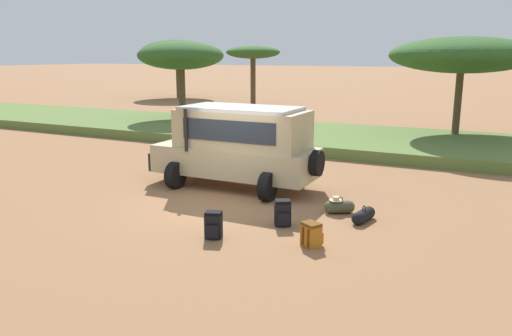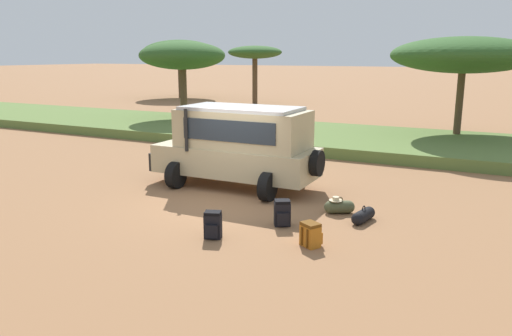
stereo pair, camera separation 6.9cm
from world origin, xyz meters
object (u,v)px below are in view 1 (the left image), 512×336
Objects in this scene: acacia_tree_centre_back at (181,56)px; acacia_tree_right_mid at (462,55)px; duffel_bag_soft_canvas at (363,215)px; acacia_tree_left_mid at (253,53)px; backpack_beside_front_wheel at (283,213)px; backpack_cluster_center at (312,235)px; backpack_near_rear_wheel at (213,225)px; duffel_bag_low_black_case at (339,207)px; safari_vehicle at (238,145)px; acacia_tree_far_left at (178,53)px.

acacia_tree_right_mid reaches higher than acacia_tree_centre_back.
acacia_tree_left_mid is at bearing 121.86° from duffel_bag_soft_canvas.
backpack_beside_front_wheel is 1.20× the size of backpack_cluster_center.
duffel_bag_soft_canvas is at bearing -58.14° from acacia_tree_left_mid.
backpack_cluster_center is at bearing 13.98° from backpack_near_rear_wheel.
acacia_tree_centre_back is (2.21, -13.29, -0.19)m from acacia_tree_left_mid.
backpack_beside_front_wheel is 0.13× the size of acacia_tree_centre_back.
acacia_tree_right_mid is (16.71, -12.86, -0.14)m from acacia_tree_left_mid.
duffel_bag_low_black_case is at bearing 93.33° from backpack_cluster_center.
safari_vehicle is 32.94m from acacia_tree_far_left.
backpack_cluster_center is 2.12m from duffel_bag_soft_canvas.
backpack_near_rear_wheel is 0.13× the size of acacia_tree_left_mid.
acacia_tree_far_left is at bearing 125.68° from acacia_tree_centre_back.
acacia_tree_far_left is at bearing 131.42° from duffel_bag_low_black_case.
backpack_beside_front_wheel is 30.36m from acacia_tree_left_mid.
backpack_near_rear_wheel is 0.84× the size of duffel_bag_low_black_case.
acacia_tree_far_left reaches higher than duffel_bag_soft_canvas.
backpack_near_rear_wheel is 3.52m from duffel_bag_low_black_case.
acacia_tree_left_mid reaches higher than safari_vehicle.
backpack_beside_front_wheel is 0.86× the size of duffel_bag_low_black_case.
acacia_tree_centre_back is at bearing 126.65° from backpack_near_rear_wheel.
backpack_cluster_center is 31.66m from acacia_tree_left_mid.
acacia_tree_centre_back reaches higher than backpack_cluster_center.
safari_vehicle is at bearing -114.85° from acacia_tree_right_mid.
acacia_tree_left_mid is (-15.82, 25.45, 3.89)m from duffel_bag_soft_canvas.
acacia_tree_left_mid is at bearing 115.17° from backpack_near_rear_wheel.
acacia_tree_right_mid is (1.47, 14.63, 3.65)m from backpack_cluster_center.
backpack_near_rear_wheel is at bearing -64.83° from acacia_tree_left_mid.
acacia_tree_far_left is at bearing 131.87° from duffel_bag_soft_canvas.
acacia_tree_far_left is 1.47× the size of acacia_tree_left_mid.
backpack_near_rear_wheel is 0.09× the size of acacia_tree_right_mid.
backpack_cluster_center is at bearing -40.91° from backpack_beside_front_wheel.
duffel_bag_low_black_case is 12.88m from acacia_tree_right_mid.
backpack_beside_front_wheel is 18.24m from acacia_tree_centre_back.
acacia_tree_right_mid is at bearing -37.57° from acacia_tree_left_mid.
duffel_bag_low_black_case is at bearing -48.58° from acacia_tree_far_left.
safari_vehicle is 7.45× the size of duffel_bag_low_black_case.
backpack_cluster_center is at bearing -44.25° from safari_vehicle.
acacia_tree_left_mid is (-15.24, 27.49, 3.79)m from backpack_cluster_center.
backpack_beside_front_wheel is 0.68× the size of duffel_bag_soft_canvas.
duffel_bag_soft_canvas is at bearing 43.97° from backpack_near_rear_wheel.
acacia_tree_right_mid is (1.61, 12.22, 3.73)m from duffel_bag_low_black_case.
backpack_near_rear_wheel reaches higher than duffel_bag_soft_canvas.
acacia_tree_centre_back reaches higher than acacia_tree_left_mid.
backpack_beside_front_wheel is 1.40m from backpack_cluster_center.
backpack_near_rear_wheel is (-1.02, -1.43, -0.01)m from backpack_beside_front_wheel.
acacia_tree_right_mid reaches higher than backpack_cluster_center.
backpack_beside_front_wheel is at bearing 139.09° from backpack_cluster_center.
duffel_bag_soft_canvas is 0.14× the size of acacia_tree_right_mid.
acacia_tree_right_mid reaches higher than backpack_near_rear_wheel.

